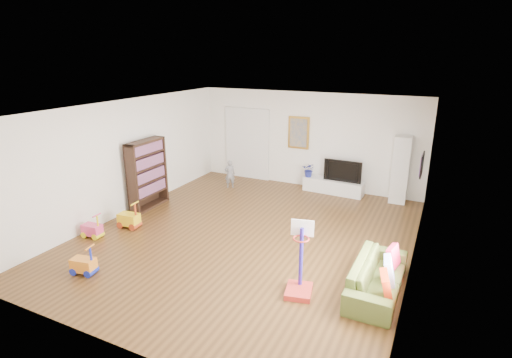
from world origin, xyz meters
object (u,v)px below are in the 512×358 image
at_px(media_console, 333,186).
at_px(sofa, 377,277).
at_px(basketball_hoop, 300,260).
at_px(bookshelf, 147,174).

bearing_deg(media_console, sofa, -62.90).
xyz_separation_m(sofa, basketball_hoop, (-1.11, -0.62, 0.34)).
relative_size(bookshelf, basketball_hoop, 1.40).
xyz_separation_m(bookshelf, sofa, (5.81, -1.35, -0.59)).
height_order(sofa, basketball_hoop, basketball_hoop).
relative_size(media_console, sofa, 0.90).
xyz_separation_m(media_console, bookshelf, (-3.88, -3.04, 0.66)).
distance_m(media_console, basketball_hoop, 5.09).
distance_m(bookshelf, basketball_hoop, 5.10).
xyz_separation_m(media_console, sofa, (1.92, -4.39, 0.08)).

